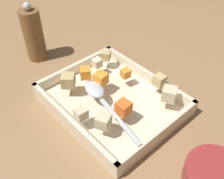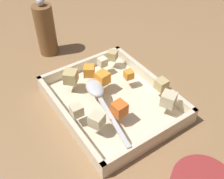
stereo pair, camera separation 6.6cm
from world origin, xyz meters
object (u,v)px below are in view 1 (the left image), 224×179
(baking_dish, at_px, (112,102))
(small_prep_bowl, at_px, (215,176))
(serving_spoon, at_px, (97,93))
(pepper_mill, at_px, (33,35))

(baking_dish, relative_size, small_prep_bowl, 2.72)
(serving_spoon, xyz_separation_m, pepper_mill, (-0.31, 0.00, 0.03))
(serving_spoon, distance_m, pepper_mill, 0.31)
(pepper_mill, bearing_deg, baking_dish, 5.83)
(baking_dish, bearing_deg, pepper_mill, -174.17)
(serving_spoon, height_order, pepper_mill, pepper_mill)
(baking_dish, height_order, pepper_mill, pepper_mill)
(baking_dish, height_order, serving_spoon, serving_spoon)
(baking_dish, xyz_separation_m, serving_spoon, (-0.02, -0.03, 0.04))
(baking_dish, bearing_deg, small_prep_bowl, 0.79)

